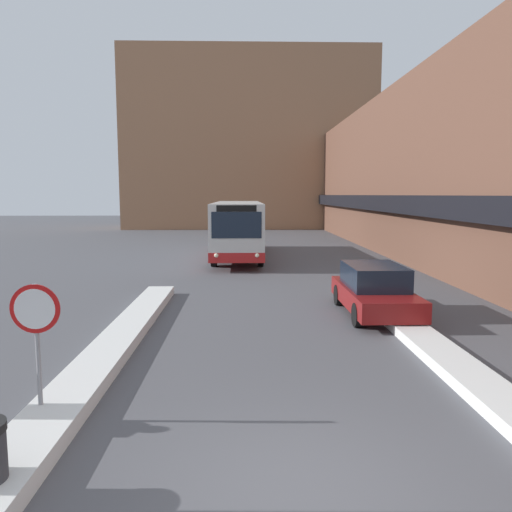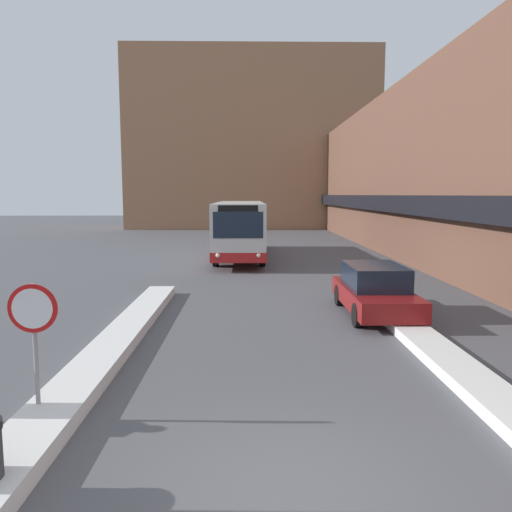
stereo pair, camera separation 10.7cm
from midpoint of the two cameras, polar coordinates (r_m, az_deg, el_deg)
ground_plane at (r=6.60m, az=4.96°, el=-25.35°), size 160.00×160.00×0.00m
building_row_right at (r=31.40m, az=18.90°, el=8.87°), size 5.50×60.00×9.53m
building_backdrop_far at (r=54.73m, az=-0.41°, el=12.91°), size 26.00×8.00×18.28m
snow_bank_left at (r=11.19m, az=-16.78°, el=-10.95°), size 0.90×14.85×0.27m
snow_bank_right at (r=11.98m, az=19.92°, el=-9.96°), size 0.90×10.06×0.23m
city_bus at (r=28.22m, az=-1.74°, el=3.31°), size 2.59×11.96×3.10m
parked_car_front at (r=15.12m, az=13.62°, el=-3.81°), size 1.82×4.33×1.48m
stop_sign at (r=8.42m, az=-23.75°, el=-6.99°), size 0.76×0.08×2.18m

